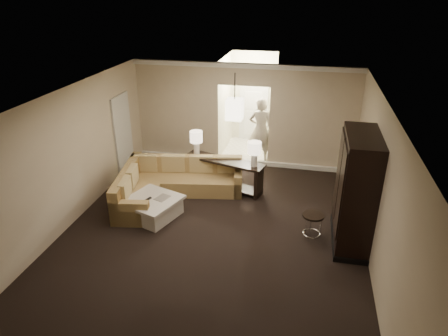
% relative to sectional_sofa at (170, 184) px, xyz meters
% --- Properties ---
extents(ground, '(8.00, 8.00, 0.00)m').
position_rel_sectional_sofa_xyz_m(ground, '(1.35, -1.72, -0.33)').
color(ground, black).
rests_on(ground, ground).
extents(wall_back, '(6.00, 0.04, 2.80)m').
position_rel_sectional_sofa_xyz_m(wall_back, '(1.35, 2.28, 1.07)').
color(wall_back, beige).
rests_on(wall_back, ground).
extents(wall_left, '(0.04, 8.00, 2.80)m').
position_rel_sectional_sofa_xyz_m(wall_left, '(-1.65, -1.72, 1.07)').
color(wall_left, beige).
rests_on(wall_left, ground).
extents(wall_right, '(0.04, 8.00, 2.80)m').
position_rel_sectional_sofa_xyz_m(wall_right, '(4.35, -1.72, 1.07)').
color(wall_right, beige).
rests_on(wall_right, ground).
extents(ceiling, '(6.00, 8.00, 0.02)m').
position_rel_sectional_sofa_xyz_m(ceiling, '(1.35, -1.72, 2.47)').
color(ceiling, silver).
rests_on(ceiling, wall_back).
extents(crown_molding, '(6.00, 0.10, 0.12)m').
position_rel_sectional_sofa_xyz_m(crown_molding, '(1.35, 2.23, 2.40)').
color(crown_molding, white).
rests_on(crown_molding, wall_back).
extents(baseboard, '(6.00, 0.10, 0.12)m').
position_rel_sectional_sofa_xyz_m(baseboard, '(1.35, 2.23, -0.27)').
color(baseboard, white).
rests_on(baseboard, ground).
extents(side_door, '(0.05, 0.90, 2.10)m').
position_rel_sectional_sofa_xyz_m(side_door, '(-1.62, 1.08, 0.72)').
color(side_door, silver).
rests_on(side_door, ground).
extents(foyer, '(1.44, 2.02, 2.80)m').
position_rel_sectional_sofa_xyz_m(foyer, '(1.35, 3.63, 0.97)').
color(foyer, beige).
rests_on(foyer, ground).
extents(sectional_sofa, '(2.85, 2.53, 0.82)m').
position_rel_sectional_sofa_xyz_m(sectional_sofa, '(0.00, 0.00, 0.00)').
color(sectional_sofa, brown).
rests_on(sectional_sofa, ground).
extents(coffee_table, '(1.36, 1.36, 0.45)m').
position_rel_sectional_sofa_xyz_m(coffee_table, '(-0.08, -0.95, -0.11)').
color(coffee_table, beige).
rests_on(coffee_table, ground).
extents(console_table, '(2.06, 0.98, 0.78)m').
position_rel_sectional_sofa_xyz_m(console_table, '(1.17, 0.65, 0.14)').
color(console_table, black).
rests_on(console_table, ground).
extents(armoire, '(0.66, 1.54, 2.22)m').
position_rel_sectional_sofa_xyz_m(armoire, '(4.04, -0.98, 0.74)').
color(armoire, black).
rests_on(armoire, ground).
extents(drink_table, '(0.43, 0.43, 0.53)m').
position_rel_sectional_sofa_xyz_m(drink_table, '(3.32, -1.05, 0.05)').
color(drink_table, black).
rests_on(drink_table, ground).
extents(table_lamp_left, '(0.31, 0.31, 0.59)m').
position_rel_sectional_sofa_xyz_m(table_lamp_left, '(0.42, 0.86, 0.85)').
color(table_lamp_left, white).
rests_on(table_lamp_left, console_table).
extents(table_lamp_right, '(0.31, 0.31, 0.59)m').
position_rel_sectional_sofa_xyz_m(table_lamp_right, '(1.92, 0.44, 0.85)').
color(table_lamp_right, white).
rests_on(table_lamp_right, console_table).
extents(pendant_light, '(0.38, 0.38, 1.09)m').
position_rel_sectional_sofa_xyz_m(pendant_light, '(1.35, 0.98, 1.63)').
color(pendant_light, black).
rests_on(pendant_light, ceiling).
extents(person, '(0.76, 0.54, 2.03)m').
position_rel_sectional_sofa_xyz_m(person, '(1.80, 2.58, 0.69)').
color(person, beige).
rests_on(person, ground).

